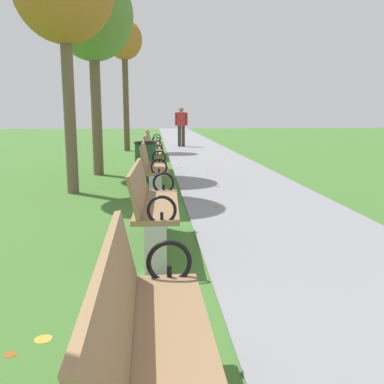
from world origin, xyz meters
TOP-DOWN VIEW (x-y plane):
  - paved_walkway at (1.22, 18.00)m, footprint 2.43×44.00m
  - park_bench_2 at (-0.50, 3.15)m, footprint 0.49×1.60m
  - park_bench_3 at (-0.50, 6.05)m, footprint 0.52×1.61m
  - park_bench_4 at (-0.50, 9.13)m, footprint 0.49×1.61m
  - park_bench_5 at (-0.50, 12.02)m, footprint 0.48×1.60m
  - park_bench_6 at (-0.50, 15.30)m, footprint 0.50×1.61m
  - tree_3 at (-1.77, 11.80)m, footprint 1.78×1.78m
  - tree_4 at (-1.47, 18.08)m, footprint 1.28×1.28m
  - pedestrian_walking at (0.67, 19.84)m, footprint 0.53×0.23m
  - trash_bin at (-0.65, 10.63)m, footprint 0.48×0.48m
  - scattered_leaves at (-0.43, 8.45)m, footprint 3.75×18.85m

SIDE VIEW (x-z plane):
  - scattered_leaves at x=-0.43m, z-range 0.00..0.02m
  - paved_walkway at x=1.22m, z-range 0.00..0.02m
  - trash_bin at x=-0.65m, z-range 0.00..0.84m
  - park_bench_2 at x=-0.50m, z-range 0.04..0.93m
  - park_bench_3 at x=-0.50m, z-range 0.04..0.93m
  - park_bench_4 at x=-0.50m, z-range 0.04..0.93m
  - park_bench_5 at x=-0.50m, z-range 0.04..0.93m
  - park_bench_6 at x=-0.50m, z-range 0.04..0.93m
  - pedestrian_walking at x=0.67m, z-range 0.12..1.74m
  - tree_3 at x=-1.77m, z-range 1.23..5.74m
  - tree_4 at x=-1.47m, z-range 1.50..6.20m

